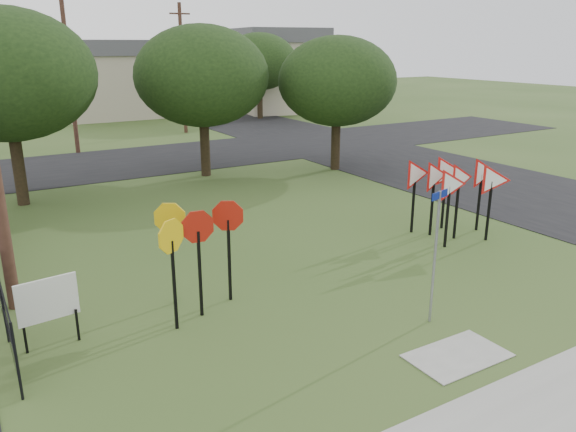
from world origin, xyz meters
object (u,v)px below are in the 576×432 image
object	(u,v)px
stop_sign_cluster	(193,235)
yield_sign_cluster	(454,180)
info_board	(48,302)
street_name_sign	(435,249)

from	to	relation	value
stop_sign_cluster	yield_sign_cluster	distance (m)	9.07
yield_sign_cluster	info_board	xyz separation A→B (m)	(-12.15, -0.79, -0.84)
street_name_sign	yield_sign_cluster	distance (m)	6.19
yield_sign_cluster	stop_sign_cluster	bearing A→B (deg)	-174.87
info_board	street_name_sign	bearing A→B (deg)	-23.19
street_name_sign	stop_sign_cluster	distance (m)	5.32
street_name_sign	info_board	bearing A→B (deg)	156.81
street_name_sign	yield_sign_cluster	bearing A→B (deg)	39.82
yield_sign_cluster	info_board	world-z (taller)	yield_sign_cluster
street_name_sign	info_board	xyz separation A→B (m)	(-7.40, 3.17, -0.73)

